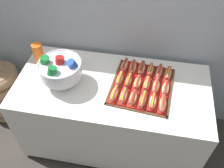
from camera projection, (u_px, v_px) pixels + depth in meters
name	position (u px, v px, depth m)	size (l,w,h in m)	color
ground_plane	(112.00, 136.00, 2.57)	(10.00, 10.00, 0.00)	#38332D
buffet_table	(112.00, 112.00, 2.27)	(1.60, 0.77, 0.79)	white
floor_vase	(4.00, 92.00, 2.62)	(0.50, 0.50, 1.14)	#896B4C
serving_tray	(142.00, 86.00, 1.98)	(0.53, 0.57, 0.01)	#56331E
hot_dog_0	(114.00, 94.00, 1.89)	(0.08, 0.18, 0.06)	red
hot_dog_1	(124.00, 96.00, 1.87)	(0.08, 0.17, 0.06)	red
hot_dog_2	(133.00, 98.00, 1.86)	(0.08, 0.17, 0.06)	red
hot_dog_3	(143.00, 100.00, 1.85)	(0.08, 0.18, 0.06)	#B21414
hot_dog_4	(153.00, 102.00, 1.83)	(0.08, 0.16, 0.06)	red
hot_dog_5	(163.00, 104.00, 1.82)	(0.07, 0.17, 0.06)	red
hot_dog_6	(119.00, 79.00, 2.00)	(0.07, 0.17, 0.06)	red
hot_dog_7	(128.00, 81.00, 1.98)	(0.08, 0.17, 0.06)	#B21414
hot_dog_8	(137.00, 83.00, 1.97)	(0.08, 0.16, 0.06)	#B21414
hot_dog_9	(147.00, 85.00, 1.95)	(0.07, 0.16, 0.06)	red
hot_dog_10	(156.00, 87.00, 1.94)	(0.08, 0.18, 0.06)	#B21414
hot_dog_11	(165.00, 89.00, 1.93)	(0.08, 0.16, 0.06)	#B21414
hot_dog_12	(124.00, 66.00, 2.10)	(0.08, 0.17, 0.06)	red
hot_dog_13	(133.00, 68.00, 2.09)	(0.07, 0.18, 0.06)	red
hot_dog_14	(141.00, 69.00, 2.08)	(0.09, 0.17, 0.06)	red
hot_dog_15	(150.00, 71.00, 2.06)	(0.07, 0.17, 0.06)	#B21414
hot_dog_16	(159.00, 72.00, 2.05)	(0.08, 0.19, 0.06)	red
hot_dog_17	(168.00, 74.00, 2.04)	(0.08, 0.17, 0.06)	red
punch_bowl	(60.00, 69.00, 1.90)	(0.35, 0.34, 0.28)	silver
cup_stack	(39.00, 54.00, 2.11)	(0.09, 0.09, 0.20)	#EA5B19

